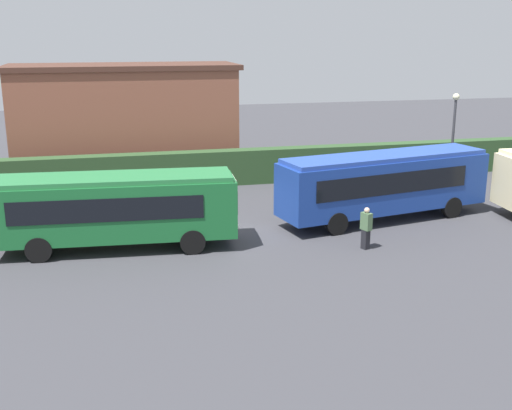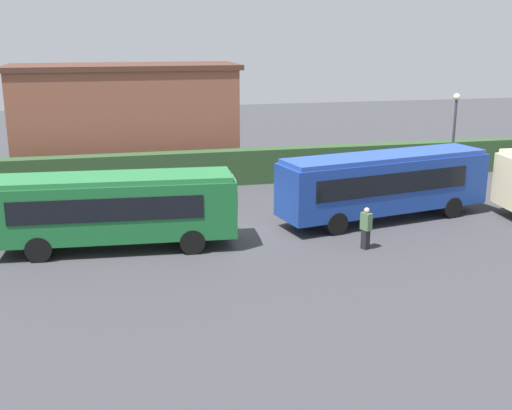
{
  "view_description": "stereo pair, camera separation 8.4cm",
  "coord_description": "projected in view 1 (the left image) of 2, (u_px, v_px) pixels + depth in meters",
  "views": [
    {
      "loc": [
        -4.79,
        -25.31,
        8.46
      ],
      "look_at": [
        1.31,
        0.38,
        1.26
      ],
      "focal_mm": 44.55,
      "sensor_mm": 36.0,
      "label": 1
    },
    {
      "loc": [
        -4.71,
        -25.33,
        8.46
      ],
      "look_at": [
        1.31,
        0.38,
        1.26
      ],
      "focal_mm": 44.55,
      "sensor_mm": 36.0,
      "label": 2
    }
  ],
  "objects": [
    {
      "name": "hedge_row",
      "position": [
        195.0,
        169.0,
        35.96
      ],
      "size": [
        62.39,
        1.04,
        1.97
      ],
      "primitive_type": "cube",
      "color": "#2A4726",
      "rests_on": "ground_plane"
    },
    {
      "name": "bus_blue",
      "position": [
        384.0,
        182.0,
        29.2
      ],
      "size": [
        10.49,
        4.29,
        3.11
      ],
      "rotation": [
        0.0,
        0.0,
        0.2
      ],
      "color": "navy",
      "rests_on": "ground_plane"
    },
    {
      "name": "person_right",
      "position": [
        156.0,
        200.0,
        29.26
      ],
      "size": [
        0.46,
        0.53,
        1.86
      ],
      "rotation": [
        0.0,
        0.0,
        0.53
      ],
      "color": "#4C6B47",
      "rests_on": "ground_plane"
    },
    {
      "name": "ground_plane",
      "position": [
        228.0,
        238.0,
        27.05
      ],
      "size": [
        100.78,
        100.78,
        0.0
      ],
      "primitive_type": "plane",
      "color": "#38383D"
    },
    {
      "name": "lamppost",
      "position": [
        453.0,
        131.0,
        33.69
      ],
      "size": [
        0.36,
        0.36,
        5.38
      ],
      "color": "#38383D",
      "rests_on": "ground_plane"
    },
    {
      "name": "depot_building",
      "position": [
        126.0,
        120.0,
        38.5
      ],
      "size": [
        13.53,
        5.51,
        6.64
      ],
      "color": "brown",
      "rests_on": "ground_plane"
    },
    {
      "name": "traffic_cone",
      "position": [
        119.0,
        202.0,
        31.54
      ],
      "size": [
        0.36,
        0.36,
        0.6
      ],
      "primitive_type": "cone",
      "color": "orange",
      "rests_on": "ground_plane"
    },
    {
      "name": "person_far",
      "position": [
        366.0,
        227.0,
        25.43
      ],
      "size": [
        0.4,
        0.51,
        1.74
      ],
      "rotation": [
        0.0,
        0.0,
        3.49
      ],
      "color": "black",
      "rests_on": "ground_plane"
    },
    {
      "name": "bus_green",
      "position": [
        117.0,
        207.0,
        25.23
      ],
      "size": [
        9.66,
        3.1,
        3.02
      ],
      "rotation": [
        0.0,
        0.0,
        -0.07
      ],
      "color": "#19602D",
      "rests_on": "ground_plane"
    }
  ]
}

